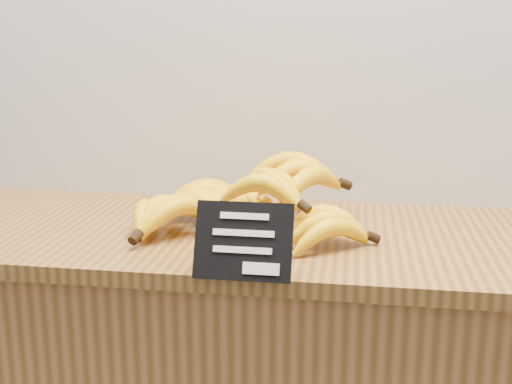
{
  "coord_description": "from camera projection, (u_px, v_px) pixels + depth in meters",
  "views": [
    {
      "loc": [
        0.15,
        1.52,
        1.31
      ],
      "look_at": [
        -0.04,
        2.7,
        1.02
      ],
      "focal_mm": 45.0,
      "sensor_mm": 36.0,
      "label": 1
    }
  ],
  "objects": [
    {
      "name": "banana_pile",
      "position": [
        245.0,
        201.0,
        1.3
      ],
      "size": [
        0.55,
        0.38,
        0.13
      ],
      "color": "yellow",
      "rests_on": "counter_top"
    },
    {
      "name": "counter_top",
      "position": [
        260.0,
        236.0,
        1.3
      ],
      "size": [
        1.44,
        0.54,
        0.03
      ],
      "primitive_type": "cube",
      "color": "olive",
      "rests_on": "counter"
    },
    {
      "name": "chalkboard_sign",
      "position": [
        243.0,
        241.0,
        1.03
      ],
      "size": [
        0.16,
        0.06,
        0.12
      ],
      "primitive_type": "cube",
      "rotation": [
        -0.41,
        0.0,
        0.0
      ],
      "color": "black",
      "rests_on": "counter_top"
    }
  ]
}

